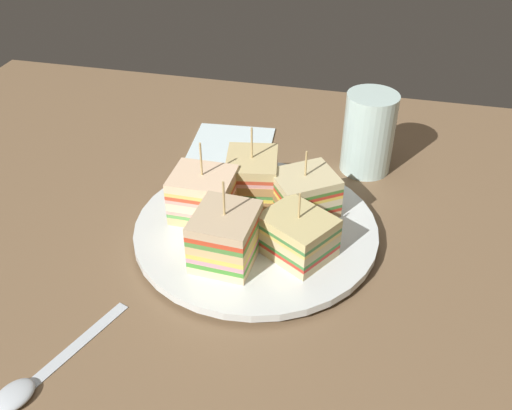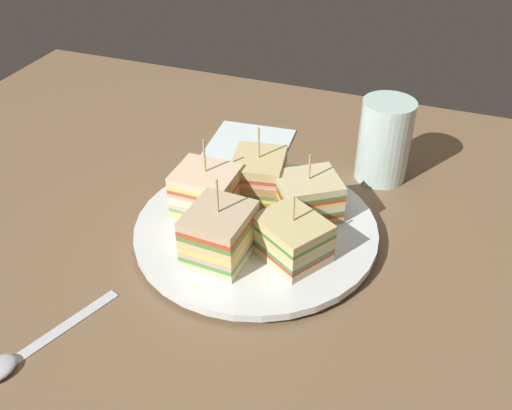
{
  "view_description": "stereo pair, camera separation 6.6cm",
  "coord_description": "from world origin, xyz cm",
  "px_view_note": "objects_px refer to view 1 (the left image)",
  "views": [
    {
      "loc": [
        12.08,
        -51.71,
        43.63
      ],
      "look_at": [
        0.0,
        0.0,
        4.72
      ],
      "focal_mm": 40.17,
      "sensor_mm": 36.0,
      "label": 1
    },
    {
      "loc": [
        18.38,
        -49.82,
        43.63
      ],
      "look_at": [
        0.0,
        0.0,
        4.72
      ],
      "focal_mm": 40.17,
      "sensor_mm": 36.0,
      "label": 2
    }
  ],
  "objects_px": {
    "sandwich_wedge_0": "(252,176)",
    "plate": "(256,230)",
    "sandwich_wedge_4": "(304,193)",
    "napkin": "(231,145)",
    "sandwich_wedge_1": "(204,195)",
    "drinking_glass": "(368,139)",
    "sandwich_wedge_3": "(297,235)",
    "sandwich_wedge_2": "(225,237)",
    "spoon": "(31,382)",
    "chip_pile": "(242,218)"
  },
  "relations": [
    {
      "from": "sandwich_wedge_3",
      "to": "spoon",
      "type": "xyz_separation_m",
      "value": [
        -0.2,
        -0.21,
        -0.04
      ]
    },
    {
      "from": "chip_pile",
      "to": "sandwich_wedge_0",
      "type": "bearing_deg",
      "value": 92.27
    },
    {
      "from": "sandwich_wedge_4",
      "to": "plate",
      "type": "bearing_deg",
      "value": 7.91
    },
    {
      "from": "sandwich_wedge_1",
      "to": "sandwich_wedge_3",
      "type": "bearing_deg",
      "value": -19.78
    },
    {
      "from": "napkin",
      "to": "drinking_glass",
      "type": "height_order",
      "value": "drinking_glass"
    },
    {
      "from": "drinking_glass",
      "to": "spoon",
      "type": "bearing_deg",
      "value": -121.22
    },
    {
      "from": "sandwich_wedge_0",
      "to": "plate",
      "type": "bearing_deg",
      "value": 7.93
    },
    {
      "from": "sandwich_wedge_1",
      "to": "napkin",
      "type": "distance_m",
      "value": 0.2
    },
    {
      "from": "plate",
      "to": "chip_pile",
      "type": "xyz_separation_m",
      "value": [
        -0.02,
        0.0,
        0.01
      ]
    },
    {
      "from": "sandwich_wedge_0",
      "to": "spoon",
      "type": "xyz_separation_m",
      "value": [
        -0.13,
        -0.31,
        -0.04
      ]
    },
    {
      "from": "chip_pile",
      "to": "napkin",
      "type": "xyz_separation_m",
      "value": [
        -0.07,
        0.2,
        -0.02
      ]
    },
    {
      "from": "plate",
      "to": "sandwich_wedge_0",
      "type": "relative_size",
      "value": 3.04
    },
    {
      "from": "plate",
      "to": "spoon",
      "type": "xyz_separation_m",
      "value": [
        -0.15,
        -0.25,
        -0.01
      ]
    },
    {
      "from": "sandwich_wedge_2",
      "to": "drinking_glass",
      "type": "bearing_deg",
      "value": -24.69
    },
    {
      "from": "sandwich_wedge_2",
      "to": "sandwich_wedge_4",
      "type": "distance_m",
      "value": 0.13
    },
    {
      "from": "plate",
      "to": "napkin",
      "type": "bearing_deg",
      "value": 113.04
    },
    {
      "from": "chip_pile",
      "to": "sandwich_wedge_1",
      "type": "bearing_deg",
      "value": 172.37
    },
    {
      "from": "sandwich_wedge_0",
      "to": "sandwich_wedge_4",
      "type": "relative_size",
      "value": 1.0
    },
    {
      "from": "drinking_glass",
      "to": "chip_pile",
      "type": "bearing_deg",
      "value": -125.88
    },
    {
      "from": "chip_pile",
      "to": "plate",
      "type": "bearing_deg",
      "value": -4.46
    },
    {
      "from": "sandwich_wedge_1",
      "to": "sandwich_wedge_3",
      "type": "relative_size",
      "value": 1.06
    },
    {
      "from": "spoon",
      "to": "drinking_glass",
      "type": "distance_m",
      "value": 0.51
    },
    {
      "from": "spoon",
      "to": "sandwich_wedge_4",
      "type": "bearing_deg",
      "value": 166.68
    },
    {
      "from": "napkin",
      "to": "plate",
      "type": "bearing_deg",
      "value": -66.96
    },
    {
      "from": "chip_pile",
      "to": "napkin",
      "type": "height_order",
      "value": "chip_pile"
    },
    {
      "from": "sandwich_wedge_1",
      "to": "spoon",
      "type": "bearing_deg",
      "value": -107.48
    },
    {
      "from": "plate",
      "to": "sandwich_wedge_4",
      "type": "bearing_deg",
      "value": 42.3
    },
    {
      "from": "sandwich_wedge_2",
      "to": "spoon",
      "type": "relative_size",
      "value": 0.66
    },
    {
      "from": "sandwich_wedge_4",
      "to": "chip_pile",
      "type": "xyz_separation_m",
      "value": [
        -0.07,
        -0.04,
        -0.02
      ]
    },
    {
      "from": "sandwich_wedge_4",
      "to": "napkin",
      "type": "relative_size",
      "value": 0.77
    },
    {
      "from": "sandwich_wedge_4",
      "to": "drinking_glass",
      "type": "height_order",
      "value": "drinking_glass"
    },
    {
      "from": "chip_pile",
      "to": "sandwich_wedge_2",
      "type": "bearing_deg",
      "value": -91.15
    },
    {
      "from": "sandwich_wedge_2",
      "to": "chip_pile",
      "type": "xyz_separation_m",
      "value": [
        0.0,
        0.06,
        -0.02
      ]
    },
    {
      "from": "spoon",
      "to": "sandwich_wedge_1",
      "type": "bearing_deg",
      "value": -177.43
    },
    {
      "from": "napkin",
      "to": "spoon",
      "type": "bearing_deg",
      "value": -98.14
    },
    {
      "from": "sandwich_wedge_2",
      "to": "spoon",
      "type": "height_order",
      "value": "sandwich_wedge_2"
    },
    {
      "from": "plate",
      "to": "sandwich_wedge_4",
      "type": "height_order",
      "value": "sandwich_wedge_4"
    },
    {
      "from": "sandwich_wedge_2",
      "to": "sandwich_wedge_3",
      "type": "distance_m",
      "value": 0.08
    },
    {
      "from": "spoon",
      "to": "plate",
      "type": "bearing_deg",
      "value": 169.78
    },
    {
      "from": "sandwich_wedge_0",
      "to": "sandwich_wedge_4",
      "type": "height_order",
      "value": "sandwich_wedge_0"
    },
    {
      "from": "sandwich_wedge_2",
      "to": "spoon",
      "type": "distance_m",
      "value": 0.23
    },
    {
      "from": "sandwich_wedge_3",
      "to": "drinking_glass",
      "type": "height_order",
      "value": "drinking_glass"
    },
    {
      "from": "plate",
      "to": "sandwich_wedge_2",
      "type": "bearing_deg",
      "value": -106.56
    },
    {
      "from": "sandwich_wedge_3",
      "to": "drinking_glass",
      "type": "xyz_separation_m",
      "value": [
        0.06,
        0.22,
        0.01
      ]
    },
    {
      "from": "sandwich_wedge_1",
      "to": "drinking_glass",
      "type": "bearing_deg",
      "value": 44.82
    },
    {
      "from": "spoon",
      "to": "drinking_glass",
      "type": "relative_size",
      "value": 1.35
    },
    {
      "from": "sandwich_wedge_0",
      "to": "sandwich_wedge_3",
      "type": "height_order",
      "value": "sandwich_wedge_0"
    },
    {
      "from": "sandwich_wedge_1",
      "to": "sandwich_wedge_2",
      "type": "xyz_separation_m",
      "value": [
        0.05,
        -0.07,
        0.0
      ]
    },
    {
      "from": "spoon",
      "to": "drinking_glass",
      "type": "height_order",
      "value": "drinking_glass"
    },
    {
      "from": "plate",
      "to": "drinking_glass",
      "type": "distance_m",
      "value": 0.22
    }
  ]
}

